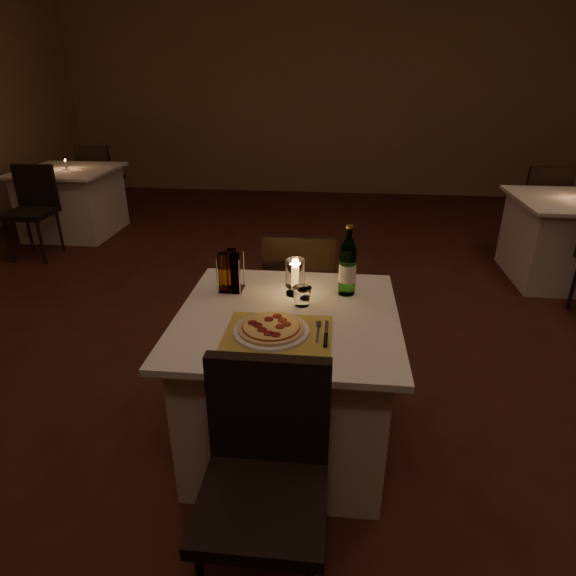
# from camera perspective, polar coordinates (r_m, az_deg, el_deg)

# --- Properties ---
(floor) EXTENTS (8.00, 10.00, 0.02)m
(floor) POSITION_cam_1_polar(r_m,az_deg,el_deg) (3.03, 3.69, -11.11)
(floor) COLOR #431C15
(floor) RESTS_ON ground
(wall_back) EXTENTS (8.00, 0.02, 3.00)m
(wall_back) POSITION_cam_1_polar(r_m,az_deg,el_deg) (7.48, 5.91, 22.49)
(wall_back) COLOR #84684C
(wall_back) RESTS_ON ground
(main_table) EXTENTS (1.00, 1.00, 0.74)m
(main_table) POSITION_cam_1_polar(r_m,az_deg,el_deg) (2.37, -0.05, -10.94)
(main_table) COLOR silver
(main_table) RESTS_ON ground
(chair_near) EXTENTS (0.42, 0.42, 0.90)m
(chair_near) POSITION_cam_1_polar(r_m,az_deg,el_deg) (1.72, -2.71, -19.96)
(chair_near) COLOR black
(chair_near) RESTS_ON ground
(chair_far) EXTENTS (0.42, 0.42, 0.90)m
(chair_far) POSITION_cam_1_polar(r_m,az_deg,el_deg) (2.90, 1.42, 0.08)
(chair_far) COLOR black
(chair_far) RESTS_ON ground
(placemat) EXTENTS (0.45, 0.34, 0.00)m
(placemat) POSITION_cam_1_polar(r_m,az_deg,el_deg) (2.03, -1.15, -5.35)
(placemat) COLOR #B59C3F
(placemat) RESTS_ON main_table
(plate) EXTENTS (0.32, 0.32, 0.01)m
(plate) POSITION_cam_1_polar(r_m,az_deg,el_deg) (2.02, -2.00, -5.09)
(plate) COLOR white
(plate) RESTS_ON placemat
(pizza) EXTENTS (0.28, 0.28, 0.02)m
(pizza) POSITION_cam_1_polar(r_m,az_deg,el_deg) (2.02, -2.01, -4.69)
(pizza) COLOR #D8B77F
(pizza) RESTS_ON plate
(fork) EXTENTS (0.02, 0.18, 0.00)m
(fork) POSITION_cam_1_polar(r_m,az_deg,el_deg) (2.04, 3.58, -5.02)
(fork) COLOR silver
(fork) RESTS_ON placemat
(knife) EXTENTS (0.02, 0.22, 0.01)m
(knife) POSITION_cam_1_polar(r_m,az_deg,el_deg) (1.99, 4.51, -5.85)
(knife) COLOR black
(knife) RESTS_ON placemat
(tumbler) EXTENTS (0.09, 0.09, 0.09)m
(tumbler) POSITION_cam_1_polar(r_m,az_deg,el_deg) (2.24, 1.67, -1.00)
(tumbler) COLOR white
(tumbler) RESTS_ON main_table
(water_bottle) EXTENTS (0.08, 0.08, 0.35)m
(water_bottle) POSITION_cam_1_polar(r_m,az_deg,el_deg) (2.34, 7.08, 2.49)
(water_bottle) COLOR #65A95B
(water_bottle) RESTS_ON main_table
(hurricane_candle) EXTENTS (0.09, 0.09, 0.18)m
(hurricane_candle) POSITION_cam_1_polar(r_m,az_deg,el_deg) (2.33, 0.85, 1.63)
(hurricane_candle) COLOR white
(hurricane_candle) RESTS_ON main_table
(cruet_caddy) EXTENTS (0.12, 0.12, 0.21)m
(cruet_caddy) POSITION_cam_1_polar(r_m,az_deg,el_deg) (2.38, -6.86, 1.81)
(cruet_caddy) COLOR white
(cruet_caddy) RESTS_ON main_table
(neighbor_table_left) EXTENTS (1.00, 1.00, 0.74)m
(neighbor_table_left) POSITION_cam_1_polar(r_m,az_deg,el_deg) (6.09, -24.15, 9.33)
(neighbor_table_left) COLOR silver
(neighbor_table_left) RESTS_ON ground
(neighbor_chair_la) EXTENTS (0.42, 0.42, 0.90)m
(neighbor_chair_la) POSITION_cam_1_polar(r_m,az_deg,el_deg) (5.46, -27.99, 8.97)
(neighbor_chair_la) COLOR black
(neighbor_chair_la) RESTS_ON ground
(neighbor_chair_lb) EXTENTS (0.42, 0.42, 0.90)m
(neighbor_chair_lb) POSITION_cam_1_polar(r_m,az_deg,el_deg) (6.66, -21.48, 12.49)
(neighbor_chair_lb) COLOR black
(neighbor_chair_lb) RESTS_ON ground
(neighbor_candle_left) EXTENTS (0.03, 0.03, 0.11)m
(neighbor_candle_left) POSITION_cam_1_polar(r_m,az_deg,el_deg) (6.01, -24.83, 13.13)
(neighbor_candle_left) COLOR white
(neighbor_candle_left) RESTS_ON neighbor_table_left
(neighbor_table_right) EXTENTS (1.00, 1.00, 0.74)m
(neighbor_table_right) POSITION_cam_1_polar(r_m,az_deg,el_deg) (4.94, 30.20, 4.96)
(neighbor_table_right) COLOR silver
(neighbor_table_right) RESTS_ON ground
(neighbor_chair_rb) EXTENTS (0.42, 0.42, 0.90)m
(neighbor_chair_rb) POSITION_cam_1_polar(r_m,az_deg,el_deg) (5.53, 27.84, 9.17)
(neighbor_chair_rb) COLOR black
(neighbor_chair_rb) RESTS_ON ground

